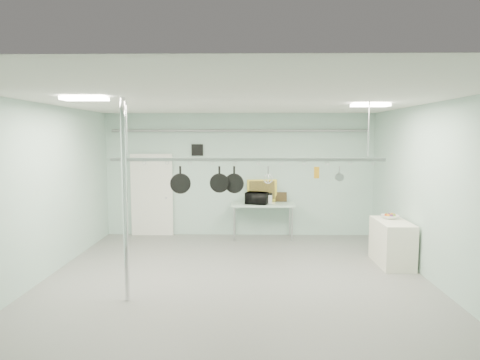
{
  "coord_description": "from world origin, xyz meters",
  "views": [
    {
      "loc": [
        0.21,
        -7.16,
        2.61
      ],
      "look_at": [
        0.07,
        1.0,
        1.77
      ],
      "focal_mm": 32.0,
      "sensor_mm": 36.0,
      "label": 1
    }
  ],
  "objects_px": {
    "coffee_canister": "(269,199)",
    "chrome_pole": "(125,201)",
    "microwave": "(257,198)",
    "side_cabinet": "(392,243)",
    "skillet_mid": "(219,179)",
    "prep_table": "(263,206)",
    "fruit_bowl": "(390,217)",
    "skillet_left": "(180,180)",
    "skillet_right": "(234,180)",
    "pot_rack": "(247,158)"
  },
  "relations": [
    {
      "from": "coffee_canister",
      "to": "chrome_pole",
      "type": "bearing_deg",
      "value": -120.13
    },
    {
      "from": "microwave",
      "to": "coffee_canister",
      "type": "xyz_separation_m",
      "value": [
        0.3,
        0.12,
        -0.04
      ]
    },
    {
      "from": "side_cabinet",
      "to": "skillet_mid",
      "type": "relative_size",
      "value": 2.63
    },
    {
      "from": "prep_table",
      "to": "fruit_bowl",
      "type": "bearing_deg",
      "value": -37.48
    },
    {
      "from": "prep_table",
      "to": "microwave",
      "type": "height_order",
      "value": "microwave"
    },
    {
      "from": "prep_table",
      "to": "side_cabinet",
      "type": "distance_m",
      "value": 3.39
    },
    {
      "from": "skillet_left",
      "to": "skillet_right",
      "type": "distance_m",
      "value": 0.95
    },
    {
      "from": "pot_rack",
      "to": "skillet_mid",
      "type": "bearing_deg",
      "value": 180.0
    },
    {
      "from": "microwave",
      "to": "skillet_left",
      "type": "xyz_separation_m",
      "value": [
        -1.42,
        -3.21,
        0.79
      ]
    },
    {
      "from": "skillet_right",
      "to": "microwave",
      "type": "bearing_deg",
      "value": 94.81
    },
    {
      "from": "microwave",
      "to": "skillet_left",
      "type": "distance_m",
      "value": 3.59
    },
    {
      "from": "pot_rack",
      "to": "coffee_canister",
      "type": "xyz_separation_m",
      "value": [
        0.55,
        3.33,
        -1.21
      ]
    },
    {
      "from": "prep_table",
      "to": "side_cabinet",
      "type": "relative_size",
      "value": 1.33
    },
    {
      "from": "side_cabinet",
      "to": "skillet_right",
      "type": "height_order",
      "value": "skillet_right"
    },
    {
      "from": "skillet_left",
      "to": "skillet_right",
      "type": "xyz_separation_m",
      "value": [
        0.95,
        0.0,
        0.01
      ]
    },
    {
      "from": "skillet_right",
      "to": "side_cabinet",
      "type": "bearing_deg",
      "value": 32.34
    },
    {
      "from": "fruit_bowl",
      "to": "skillet_left",
      "type": "bearing_deg",
      "value": -162.2
    },
    {
      "from": "pot_rack",
      "to": "microwave",
      "type": "height_order",
      "value": "pot_rack"
    },
    {
      "from": "pot_rack",
      "to": "skillet_right",
      "type": "distance_m",
      "value": 0.45
    },
    {
      "from": "chrome_pole",
      "to": "prep_table",
      "type": "xyz_separation_m",
      "value": [
        2.3,
        4.2,
        -0.77
      ]
    },
    {
      "from": "prep_table",
      "to": "skillet_right",
      "type": "distance_m",
      "value": 3.51
    },
    {
      "from": "skillet_mid",
      "to": "skillet_right",
      "type": "distance_m",
      "value": 0.26
    },
    {
      "from": "skillet_mid",
      "to": "microwave",
      "type": "bearing_deg",
      "value": 79.96
    },
    {
      "from": "side_cabinet",
      "to": "skillet_mid",
      "type": "xyz_separation_m",
      "value": [
        -3.43,
        -1.1,
        1.41
      ]
    },
    {
      "from": "skillet_left",
      "to": "skillet_mid",
      "type": "relative_size",
      "value": 1.08
    },
    {
      "from": "skillet_left",
      "to": "prep_table",
      "type": "bearing_deg",
      "value": 56.13
    },
    {
      "from": "coffee_canister",
      "to": "fruit_bowl",
      "type": "height_order",
      "value": "coffee_canister"
    },
    {
      "from": "prep_table",
      "to": "coffee_canister",
      "type": "height_order",
      "value": "coffee_canister"
    },
    {
      "from": "prep_table",
      "to": "fruit_bowl",
      "type": "height_order",
      "value": "fruit_bowl"
    },
    {
      "from": "chrome_pole",
      "to": "skillet_left",
      "type": "xyz_separation_m",
      "value": [
        0.73,
        0.9,
        0.24
      ]
    },
    {
      "from": "side_cabinet",
      "to": "skillet_right",
      "type": "xyz_separation_m",
      "value": [
        -3.17,
        -1.1,
        1.4
      ]
    },
    {
      "from": "chrome_pole",
      "to": "microwave",
      "type": "distance_m",
      "value": 4.67
    },
    {
      "from": "prep_table",
      "to": "fruit_bowl",
      "type": "xyz_separation_m",
      "value": [
        2.57,
        -1.97,
        0.11
      ]
    },
    {
      "from": "chrome_pole",
      "to": "fruit_bowl",
      "type": "xyz_separation_m",
      "value": [
        4.87,
        2.23,
        -0.66
      ]
    },
    {
      "from": "pot_rack",
      "to": "fruit_bowl",
      "type": "relative_size",
      "value": 14.17
    },
    {
      "from": "side_cabinet",
      "to": "skillet_left",
      "type": "distance_m",
      "value": 4.49
    },
    {
      "from": "chrome_pole",
      "to": "skillet_left",
      "type": "bearing_deg",
      "value": 51.02
    },
    {
      "from": "microwave",
      "to": "skillet_right",
      "type": "xyz_separation_m",
      "value": [
        -0.47,
        -3.21,
        0.79
      ]
    },
    {
      "from": "side_cabinet",
      "to": "skillet_mid",
      "type": "height_order",
      "value": "skillet_mid"
    },
    {
      "from": "chrome_pole",
      "to": "skillet_left",
      "type": "height_order",
      "value": "chrome_pole"
    },
    {
      "from": "chrome_pole",
      "to": "pot_rack",
      "type": "xyz_separation_m",
      "value": [
        1.9,
        0.9,
        0.63
      ]
    },
    {
      "from": "coffee_canister",
      "to": "fruit_bowl",
      "type": "xyz_separation_m",
      "value": [
        2.42,
        -2.0,
        -0.07
      ]
    },
    {
      "from": "skillet_right",
      "to": "fruit_bowl",
      "type": "bearing_deg",
      "value": 35.83
    },
    {
      "from": "chrome_pole",
      "to": "prep_table",
      "type": "height_order",
      "value": "chrome_pole"
    },
    {
      "from": "prep_table",
      "to": "side_cabinet",
      "type": "xyz_separation_m",
      "value": [
        2.55,
        -2.2,
        -0.38
      ]
    },
    {
      "from": "skillet_right",
      "to": "coffee_canister",
      "type": "bearing_deg",
      "value": 90.06
    },
    {
      "from": "pot_rack",
      "to": "prep_table",
      "type": "bearing_deg",
      "value": 83.09
    },
    {
      "from": "side_cabinet",
      "to": "skillet_right",
      "type": "relative_size",
      "value": 2.5
    },
    {
      "from": "chrome_pole",
      "to": "side_cabinet",
      "type": "height_order",
      "value": "chrome_pole"
    },
    {
      "from": "microwave",
      "to": "pot_rack",
      "type": "bearing_deg",
      "value": 101.61
    }
  ]
}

